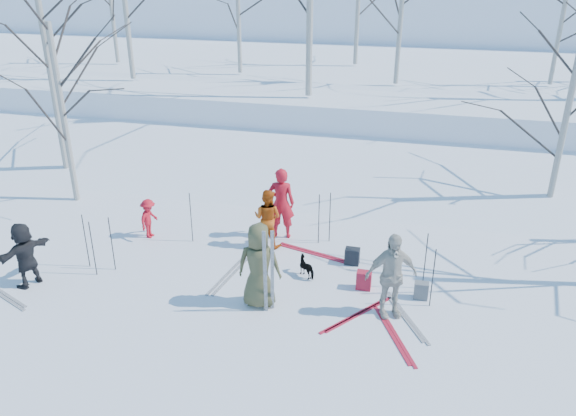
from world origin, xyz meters
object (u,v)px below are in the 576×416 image
(backpack_grey, at_px, (421,290))
(backpack_dark, at_px, (352,256))
(skier_red_north, at_px, (281,203))
(skier_red_seated, at_px, (149,218))
(backpack_red, at_px, (364,280))
(skier_cream_east, at_px, (391,276))
(skier_redor_behind, at_px, (267,218))
(dog, at_px, (308,267))
(skier_olive_center, at_px, (259,265))
(skier_grey_west, at_px, (25,255))

(backpack_grey, bearing_deg, backpack_dark, 145.76)
(skier_red_north, distance_m, skier_red_seated, 3.43)
(backpack_red, bearing_deg, skier_cream_east, -54.54)
(skier_redor_behind, height_order, dog, skier_redor_behind)
(skier_olive_center, height_order, skier_red_seated, skier_olive_center)
(skier_red_seated, relative_size, backpack_dark, 2.62)
(skier_olive_center, height_order, backpack_dark, skier_olive_center)
(skier_redor_behind, xyz_separation_m, backpack_grey, (3.84, -1.53, -0.56))
(skier_redor_behind, xyz_separation_m, skier_grey_west, (-4.61, -3.09, -0.00))
(skier_red_seated, relative_size, skier_cream_east, 0.58)
(skier_red_seated, height_order, dog, skier_red_seated)
(skier_red_seated, bearing_deg, skier_grey_west, 154.79)
(backpack_grey, height_order, backpack_dark, backpack_dark)
(skier_red_seated, bearing_deg, backpack_dark, -87.94)
(skier_red_north, relative_size, skier_redor_behind, 1.25)
(skier_olive_center, distance_m, dog, 1.68)
(skier_red_north, height_order, skier_cream_east, skier_red_north)
(skier_red_north, height_order, backpack_dark, skier_red_north)
(skier_cream_east, bearing_deg, skier_red_north, 111.97)
(skier_red_north, xyz_separation_m, skier_red_seated, (-3.29, -0.87, -0.42))
(skier_grey_west, bearing_deg, backpack_grey, 119.96)
(skier_grey_west, xyz_separation_m, backpack_dark, (6.81, 2.67, -0.55))
(skier_cream_east, bearing_deg, skier_olive_center, 161.58)
(backpack_dark, bearing_deg, skier_cream_east, -61.74)
(skier_redor_behind, relative_size, skier_red_seated, 1.43)
(skier_red_north, height_order, backpack_grey, skier_red_north)
(skier_olive_center, xyz_separation_m, skier_red_north, (-0.37, 3.14, 0.02))
(skier_olive_center, relative_size, backpack_dark, 4.61)
(skier_redor_behind, relative_size, backpack_grey, 3.96)
(dog, bearing_deg, backpack_red, 117.23)
(dog, distance_m, backpack_dark, 1.21)
(skier_grey_west, xyz_separation_m, backpack_grey, (8.44, 1.56, -0.56))
(backpack_red, bearing_deg, skier_red_seated, 168.65)
(backpack_red, bearing_deg, backpack_grey, -3.86)
(skier_olive_center, relative_size, skier_red_seated, 1.76)
(backpack_grey, bearing_deg, skier_red_north, 150.00)
(skier_olive_center, bearing_deg, dog, -124.30)
(skier_olive_center, distance_m, skier_red_north, 3.16)
(skier_red_north, distance_m, skier_grey_west, 6.04)
(skier_red_seated, distance_m, backpack_dark, 5.30)
(skier_red_seated, bearing_deg, backpack_grey, -96.75)
(backpack_red, bearing_deg, skier_redor_behind, 150.91)
(skier_cream_east, bearing_deg, backpack_grey, 26.46)
(skier_red_seated, bearing_deg, skier_redor_behind, -81.06)
(skier_redor_behind, bearing_deg, backpack_dark, 179.25)
(skier_red_north, xyz_separation_m, backpack_grey, (3.63, -2.10, -0.75))
(skier_cream_east, height_order, dog, skier_cream_east)
(skier_red_seated, xyz_separation_m, backpack_red, (5.70, -1.14, -0.31))
(skier_olive_center, xyz_separation_m, dog, (0.72, 1.35, -0.69))
(dog, relative_size, backpack_grey, 1.45)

